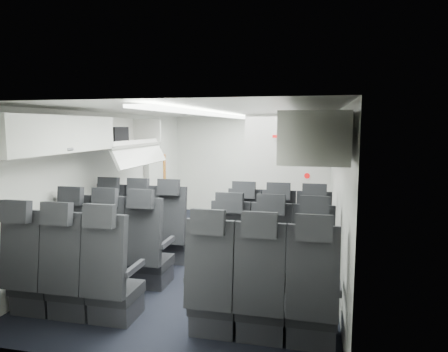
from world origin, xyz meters
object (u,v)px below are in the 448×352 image
at_px(seat_row_rear, 161,287).
at_px(galley_unit, 292,173).
at_px(seat_row_front, 209,237).
at_px(carry_on_bag, 112,135).
at_px(seat_row_mid, 190,257).
at_px(boarding_door, 156,176).
at_px(flight_attendant, 262,183).

distance_m(seat_row_rear, galley_unit, 5.17).
height_order(seat_row_front, carry_on_bag, carry_on_bag).
bearing_deg(galley_unit, seat_row_front, -106.28).
xyz_separation_m(seat_row_mid, seat_row_rear, (0.00, -0.90, 0.00)).
distance_m(seat_row_front, carry_on_bag, 2.02).
height_order(galley_unit, boarding_door, galley_unit).
xyz_separation_m(seat_row_front, seat_row_mid, (0.00, -0.90, 0.00)).
bearing_deg(seat_row_mid, boarding_door, 118.77).
distance_m(seat_row_front, boarding_door, 2.71).
relative_size(seat_row_mid, boarding_door, 1.79).
height_order(seat_row_mid, seat_row_rear, same).
bearing_deg(seat_row_front, galley_unit, 73.72).
xyz_separation_m(seat_row_front, galley_unit, (0.95, 3.25, 0.55)).
height_order(seat_row_mid, boarding_door, boarding_door).
height_order(seat_row_rear, carry_on_bag, carry_on_bag).
relative_size(seat_row_front, galley_unit, 1.75).
bearing_deg(flight_attendant, seat_row_front, 167.30).
bearing_deg(carry_on_bag, seat_row_front, 17.68).
relative_size(galley_unit, flight_attendant, 1.10).
xyz_separation_m(seat_row_front, boarding_door, (-1.64, 2.09, 0.55)).
bearing_deg(carry_on_bag, seat_row_rear, -33.57).
relative_size(seat_row_mid, carry_on_bag, 8.53).
bearing_deg(seat_row_rear, seat_row_mid, 90.00).
bearing_deg(seat_row_front, boarding_door, 128.16).
distance_m(galley_unit, carry_on_bag, 4.13).
height_order(seat_row_front, seat_row_rear, same).
distance_m(seat_row_mid, carry_on_bag, 2.21).
height_order(boarding_door, carry_on_bag, carry_on_bag).
height_order(seat_row_front, flight_attendant, flight_attendant).
bearing_deg(seat_row_front, carry_on_bag, 179.85).
relative_size(flight_attendant, carry_on_bag, 4.41).
bearing_deg(flight_attendant, galley_unit, -28.66).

